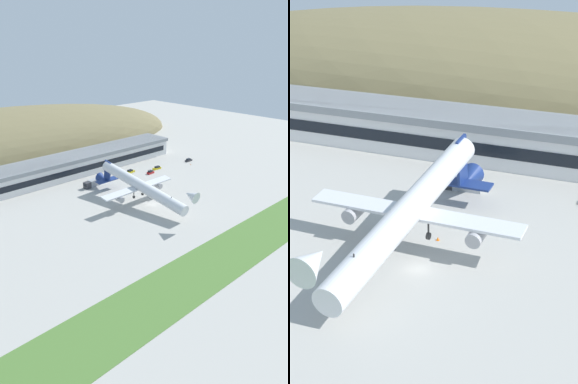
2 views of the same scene
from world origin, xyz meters
TOP-DOWN VIEW (x-y plane):
  - ground_plane at (0.00, 0.00)m, footprint 378.12×378.12m
  - grass_strip_foreground at (0.00, -40.84)m, footprint 340.31×17.33m
  - terminal_building at (-6.38, 50.21)m, footprint 120.35×15.87m
  - cargo_airplane at (-2.82, 3.93)m, footprint 33.20×53.00m
  - service_car_0 at (18.21, 33.27)m, footprint 4.48×2.05m
  - service_car_1 at (30.97, 28.12)m, footprint 4.47×1.79m
  - service_car_2 at (24.06, 25.67)m, footprint 3.73×1.92m
  - service_car_3 at (52.00, 25.88)m, footprint 4.29×1.71m
  - fuel_truck at (-5.62, 30.92)m, footprint 8.14×3.10m
  - traffic_cone_0 at (-1.09, 9.60)m, footprint 0.52×0.52m
  - traffic_cone_1 at (48.23, 21.31)m, footprint 0.52×0.52m

SIDE VIEW (x-z plane):
  - ground_plane at x=0.00m, z-range 0.00..0.00m
  - grass_strip_foreground at x=0.00m, z-range 0.00..0.08m
  - traffic_cone_0 at x=-1.09m, z-range -0.01..0.57m
  - traffic_cone_1 at x=48.23m, z-range -0.01..0.57m
  - service_car_3 at x=52.00m, z-range -0.12..1.30m
  - service_car_0 at x=18.21m, z-range -0.12..1.31m
  - service_car_1 at x=30.97m, z-range -0.13..1.35m
  - service_car_2 at x=24.06m, z-range -0.14..1.46m
  - fuel_truck at x=-5.62m, z-range -0.03..2.87m
  - terminal_building at x=-6.38m, z-range 0.61..9.68m
  - cargo_airplane at x=-2.82m, z-range 1.20..12.79m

